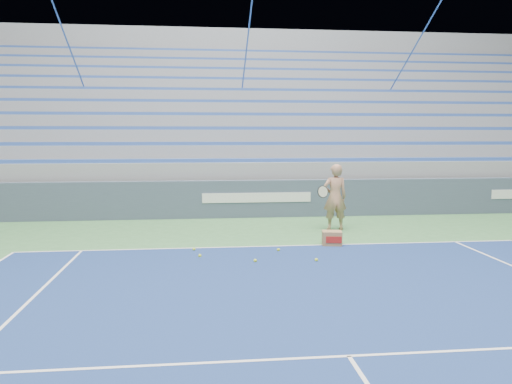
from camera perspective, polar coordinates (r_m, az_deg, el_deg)
The scene contains 9 objects.
sponsor_barrier at distance 14.77m, azimuth 0.05°, elevation -0.76°, with size 30.00×0.32×1.10m.
bleachers at distance 20.35m, azimuth -1.70°, elevation 6.34°, with size 31.00×9.15×7.30m.
tennis_player at distance 12.90m, azimuth 9.00°, elevation -0.57°, with size 0.92×0.82×1.69m.
ball_box at distance 11.16m, azimuth 8.67°, elevation -5.25°, with size 0.48×0.40×0.32m.
tennis_ball_0 at distance 10.07m, azimuth -6.44°, elevation -7.24°, with size 0.07×0.07×0.07m, color #D3EC30.
tennis_ball_1 at distance 10.63m, azimuth -7.10°, elevation -6.51°, with size 0.07×0.07×0.07m, color #D3EC30.
tennis_ball_2 at distance 10.52m, azimuth 2.57°, elevation -6.61°, with size 0.07×0.07×0.07m, color #D3EC30.
tennis_ball_3 at distance 9.62m, azimuth -0.09°, elevation -7.85°, with size 0.07×0.07×0.07m, color #D3EC30.
tennis_ball_4 at distance 9.75m, azimuth 6.91°, elevation -7.71°, with size 0.07×0.07×0.07m, color #D3EC30.
Camera 1 is at (-1.57, 1.31, 2.42)m, focal length 35.00 mm.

